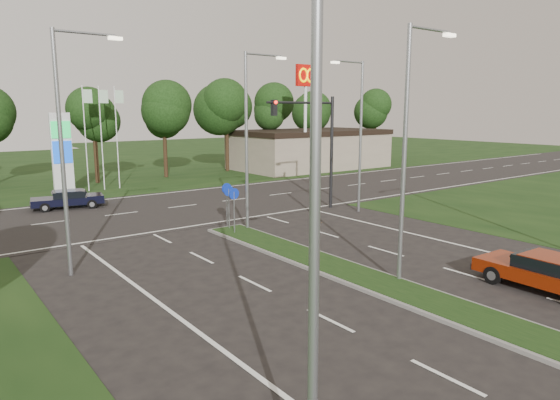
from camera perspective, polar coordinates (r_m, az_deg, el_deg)
verge_far at (r=61.92m, az=-24.65°, el=3.57°), size 160.00×50.00×0.02m
cross_road at (r=32.59m, az=-12.66°, el=-0.93°), size 160.00×12.00×0.02m
median_kerb at (r=17.09m, az=16.91°, el=-11.12°), size 2.00×26.00×0.12m
commercial_building at (r=54.26m, az=3.42°, el=5.80°), size 16.00×9.00×4.00m
streetlight_median_near at (r=18.01m, az=14.49°, el=6.48°), size 2.53×0.22×9.00m
streetlight_median_far at (r=25.47m, az=-3.49°, el=7.78°), size 2.53×0.22×9.00m
streetlight_left_near at (r=7.13m, az=5.24°, el=1.55°), size 2.53×0.22×9.00m
streetlight_left_far at (r=19.83m, az=-23.20°, el=6.29°), size 2.53×0.22×9.00m
streetlight_right_far at (r=30.47m, az=8.96°, el=8.07°), size 2.53×0.22×9.00m
traffic_signal at (r=30.83m, az=4.15°, el=7.39°), size 5.10×0.42×7.00m
median_signs at (r=25.64m, az=-5.76°, el=0.19°), size 1.16×1.76×2.38m
gas_pylon at (r=39.48m, az=-23.38°, el=5.08°), size 5.80×1.26×8.00m
mcdonalds_sign at (r=48.48m, az=2.96°, el=12.36°), size 2.20×0.47×10.40m
treeline_far at (r=47.03m, az=-21.08°, el=10.36°), size 6.00×6.00×9.90m
red_sedan at (r=19.58m, az=28.30°, el=-7.27°), size 2.03×4.65×1.26m
navy_sedan at (r=34.36m, az=-23.08°, el=0.12°), size 4.47×2.48×1.16m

